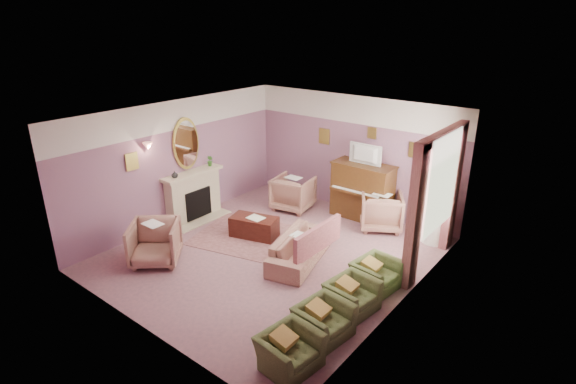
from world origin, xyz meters
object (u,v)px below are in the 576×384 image
Objects in this scene: olive_chair_d at (376,270)px; side_table at (435,226)px; olive_chair_b at (324,316)px; sofa at (301,243)px; olive_chair_c at (352,291)px; television at (364,153)px; floral_armchair_left at (293,191)px; olive_chair_a at (289,346)px; coffee_table at (254,227)px; piano at (362,192)px; floral_armchair_right at (381,209)px; floral_armchair_front at (155,241)px.

olive_chair_d is 1.13× the size of side_table.
olive_chair_d is at bearing 90.00° from olive_chair_b.
sofa reaches higher than olive_chair_c.
television is at bearing 117.74° from olive_chair_c.
olive_chair_a is (3.29, -4.33, -0.12)m from floral_armchair_left.
coffee_table is at bearing 177.31° from olive_chair_d.
olive_chair_b is at bearing -30.58° from coffee_table.
piano is at bearing 90.00° from television.
olive_chair_b and olive_chair_d have the same top height.
side_table is at bearing -4.33° from piano.
floral_armchair_left is at bearing -171.12° from floral_armchair_right.
television is 1.14× the size of side_table.
television is 3.22m from olive_chair_d.
floral_armchair_left is at bearing 98.97° from coffee_table.
olive_chair_b is 1.00× the size of olive_chair_c.
television is 4.88m from floral_armchair_front.
sofa is at bearing -126.14° from side_table.
floral_armchair_front reaches higher than olive_chair_b.
floral_armchair_right is at bearing 56.49° from floral_armchair_front.
floral_armchair_left is 1.00× the size of floral_armchair_front.
television is at bearing 64.24° from floral_armchair_front.
olive_chair_b and olive_chair_c have the same top height.
side_table reaches higher than olive_chair_d.
coffee_table is at bearing -145.23° from side_table.
floral_armchair_right is 4.01m from olive_chair_b.
sofa is 2.35× the size of olive_chair_b.
floral_armchair_front is 3.82m from olive_chair_a.
coffee_table is 1.77m from floral_armchair_left.
floral_armchair_right reaches higher than olive_chair_d.
olive_chair_d is at bearing -64.30° from floral_armchair_right.
television is 1.01× the size of olive_chair_b.
floral_armchair_right is 3.23m from olive_chair_c.
olive_chair_b is (1.71, -4.11, -0.31)m from piano.
side_table is (3.43, 0.46, -0.11)m from floral_armchair_left.
piano is 1.52× the size of floral_armchair_right.
olive_chair_a is at bearing -77.14° from floral_armchair_right.
olive_chair_a is (1.71, -4.93, -0.31)m from piano.
floral_armchair_right reaches higher than side_table.
side_table is at bearing 34.77° from coffee_table.
olive_chair_a and olive_chair_d have the same top height.
floral_armchair_front is (-0.48, -3.73, 0.00)m from floral_armchair_left.
piano reaches higher than sofa.
olive_chair_a is (1.71, -4.88, -1.26)m from television.
floral_armchair_front is 1.16× the size of olive_chair_a.
olive_chair_c is at bearing -39.33° from floral_armchair_left.
coffee_table is at bearing 139.21° from olive_chair_a.
sofa reaches higher than side_table.
olive_chair_c is at bearing 15.35° from floral_armchair_front.
piano reaches higher than side_table.
floral_armchair_right is at bearing 105.47° from olive_chair_b.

